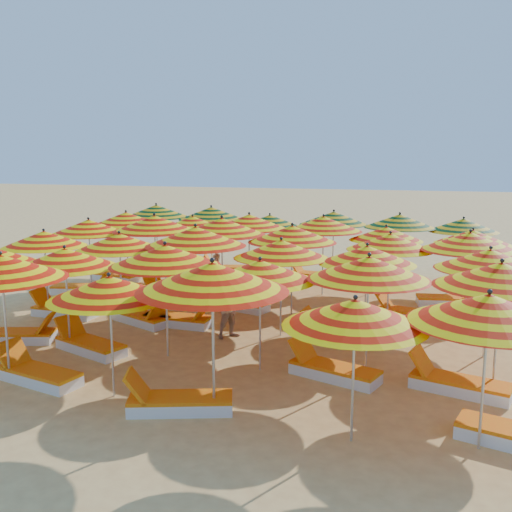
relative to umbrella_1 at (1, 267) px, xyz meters
name	(u,v)px	position (x,y,z in m)	size (l,w,h in m)	color
ground	(250,321)	(3.06, 5.11, -2.17)	(120.00, 120.00, 0.00)	#EFBE6A
umbrella_1	(1,267)	(0.00, 0.00, 0.00)	(2.84, 2.84, 2.47)	silver
umbrella_2	(109,288)	(2.20, 0.01, -0.23)	(2.51, 2.51, 2.21)	silver
umbrella_3	(212,277)	(4.11, -0.09, 0.10)	(2.87, 2.87, 2.58)	silver
umbrella_4	(355,313)	(6.38, -0.36, -0.22)	(2.63, 2.63, 2.22)	silver
umbrella_5	(489,309)	(8.16, -0.05, -0.11)	(2.85, 2.85, 2.35)	silver
umbrella_7	(65,258)	(-0.03, 1.90, -0.16)	(2.17, 2.17, 2.29)	silver
umbrella_8	(165,255)	(2.20, 2.13, -0.03)	(2.59, 2.59, 2.44)	silver
umbrella_9	(260,271)	(4.27, 1.95, -0.18)	(2.56, 2.56, 2.26)	silver
umbrella_10	(369,268)	(6.30, 2.15, -0.05)	(2.92, 2.92, 2.41)	silver
umbrella_11	(501,275)	(8.54, 2.13, -0.04)	(2.30, 2.30, 2.42)	silver
umbrella_12	(44,239)	(-2.27, 4.15, -0.15)	(2.24, 2.24, 2.30)	silver
umbrella_13	(119,242)	(-0.06, 4.16, -0.13)	(2.86, 2.86, 2.32)	silver
umbrella_14	(196,236)	(2.00, 4.16, 0.09)	(2.94, 2.94, 2.57)	silver
umbrella_15	(281,249)	(4.10, 4.20, -0.12)	(2.62, 2.62, 2.33)	silver
umbrella_16	(367,255)	(6.04, 4.24, -0.17)	(2.68, 2.68, 2.28)	silver
umbrella_17	(490,260)	(8.53, 4.06, -0.11)	(2.38, 2.38, 2.35)	silver
umbrella_18	(89,227)	(-2.27, 6.19, -0.08)	(2.71, 2.71, 2.38)	silver
umbrella_19	(154,223)	(-0.22, 6.37, 0.08)	(2.55, 2.55, 2.56)	silver
umbrella_20	(222,226)	(1.86, 6.31, 0.07)	(2.54, 2.54, 2.55)	silver
umbrella_21	(292,234)	(3.91, 6.02, -0.02)	(2.94, 2.94, 2.45)	silver
umbrella_22	(390,242)	(6.39, 6.21, -0.14)	(2.89, 2.89, 2.31)	silver
umbrella_23	(470,241)	(8.25, 6.02, -0.02)	(2.84, 2.84, 2.44)	silver
umbrella_24	(126,219)	(-2.21, 8.25, -0.05)	(2.75, 2.75, 2.42)	silver
umbrella_25	(193,223)	(0.05, 8.48, -0.13)	(2.65, 2.65, 2.32)	silver
umbrella_26	(249,222)	(2.04, 8.20, 0.00)	(2.34, 2.34, 2.48)	silver
umbrella_27	(324,224)	(4.28, 8.46, -0.01)	(2.98, 2.98, 2.45)	silver
umbrella_28	(386,234)	(6.12, 8.30, -0.22)	(2.60, 2.60, 2.23)	silver
umbrella_29	(473,237)	(8.46, 8.42, -0.23)	(2.26, 2.26, 2.21)	silver
umbrella_30	(156,211)	(-2.20, 10.36, 0.02)	(2.88, 2.88, 2.49)	silver
umbrella_31	(211,213)	(-0.07, 10.39, -0.01)	(2.59, 2.59, 2.46)	silver
umbrella_32	(270,221)	(2.08, 10.37, -0.20)	(2.75, 2.75, 2.25)	silver
umbrella_33	(334,218)	(4.25, 10.48, -0.05)	(2.74, 2.74, 2.41)	silver
umbrella_34	(400,221)	(6.38, 10.33, -0.06)	(2.60, 2.60, 2.40)	silver
umbrella_35	(463,225)	(8.30, 10.52, -0.15)	(2.86, 2.86, 2.30)	silver
lounger_1	(37,374)	(0.50, 0.14, -2.02)	(1.82, 0.93, 0.69)	white
lounger_2	(178,402)	(3.51, -0.20, -2.02)	(1.83, 1.12, 0.69)	white
lounger_4	(18,335)	(-1.45, 1.98, -2.02)	(1.83, 1.08, 0.69)	white
lounger_5	(89,345)	(0.47, 1.88, -2.02)	(1.83, 1.13, 0.69)	white
lounger_6	(332,370)	(5.70, 1.96, -2.02)	(1.83, 1.09, 0.69)	white
lounger_7	(458,384)	(7.94, 1.97, -2.02)	(1.82, 1.00, 0.69)	white
lounger_8	(63,310)	(-1.76, 4.09, -2.02)	(1.74, 0.59, 0.69)	white
lounger_9	(142,318)	(0.54, 4.09, -2.02)	(1.82, 1.21, 0.69)	white
lounger_10	(179,320)	(1.50, 4.20, -2.02)	(1.74, 0.61, 0.69)	white
lounger_11	(338,334)	(5.44, 4.21, -2.02)	(1.78, 0.75, 0.69)	white
lounger_12	(82,288)	(-2.78, 6.44, -2.02)	(1.82, 1.00, 0.69)	white
lounger_13	(169,298)	(0.29, 6.17, -2.02)	(1.82, 1.21, 0.69)	white
lounger_14	(238,303)	(2.36, 6.14, -2.02)	(1.83, 1.07, 0.69)	white
lounger_15	(408,314)	(6.89, 6.44, -2.02)	(1.82, 0.95, 0.69)	white
lounger_16	(490,322)	(8.84, 6.25, -2.02)	(1.78, 0.73, 0.69)	white
lounger_17	(116,276)	(-2.71, 8.31, -2.02)	(1.81, 0.87, 0.69)	white
lounger_18	(450,300)	(7.96, 8.25, -2.02)	(1.81, 0.87, 0.69)	white
lounger_19	(147,265)	(-2.70, 10.46, -2.02)	(1.75, 0.62, 0.69)	white
lounger_20	(227,269)	(0.43, 10.62, -2.02)	(1.83, 1.09, 0.69)	white
lounger_21	(314,276)	(3.65, 10.37, -2.02)	(1.80, 0.83, 0.69)	white
beachgoer_b	(232,308)	(3.07, 3.72, -1.47)	(0.68, 0.53, 1.41)	tan
beachgoer_a	(216,270)	(1.26, 7.35, -1.39)	(0.57, 0.38, 1.57)	tan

